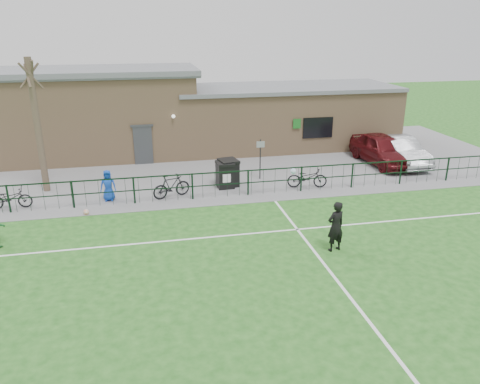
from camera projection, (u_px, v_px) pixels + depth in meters
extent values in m
plane|color=#1E5418|center=(275.00, 292.00, 13.57)|extent=(90.00, 90.00, 0.00)
cube|color=slate|center=(209.00, 163.00, 25.99)|extent=(34.00, 13.00, 0.02)
cube|color=white|center=(227.00, 198.00, 20.75)|extent=(28.00, 0.10, 0.01)
cube|color=white|center=(246.00, 234.00, 17.25)|extent=(28.00, 0.10, 0.01)
cube|color=white|center=(340.00, 284.00, 13.96)|extent=(0.10, 16.00, 0.01)
cube|color=black|center=(226.00, 184.00, 20.73)|extent=(28.00, 0.10, 1.20)
cylinder|color=#48392C|center=(38.00, 127.00, 20.66)|extent=(0.30, 0.30, 6.00)
cube|color=black|center=(228.00, 173.00, 22.14)|extent=(0.95, 1.04, 1.19)
cube|color=black|center=(225.00, 176.00, 21.94)|extent=(0.80, 0.89, 1.14)
cylinder|color=black|center=(260.00, 159.00, 22.97)|extent=(0.07, 0.07, 2.00)
imported|color=#4E0D11|center=(382.00, 149.00, 25.50)|extent=(2.18, 4.90, 1.64)
imported|color=#999CA0|center=(400.00, 151.00, 25.51)|extent=(1.62, 4.52, 1.48)
imported|color=black|center=(10.00, 198.00, 19.45)|extent=(1.75, 0.64, 0.91)
imported|color=black|center=(171.00, 186.00, 20.65)|extent=(1.81, 1.06, 1.05)
imported|color=black|center=(307.00, 177.00, 21.91)|extent=(1.95, 1.01, 0.98)
imported|color=#123FAC|center=(108.00, 185.00, 20.25)|extent=(0.68, 0.46, 1.37)
imported|color=black|center=(336.00, 226.00, 15.74)|extent=(0.74, 0.58, 1.78)
sphere|color=white|center=(293.00, 171.00, 17.40)|extent=(0.22, 0.22, 0.22)
sphere|color=silver|center=(86.00, 212.00, 18.94)|extent=(0.23, 0.23, 0.23)
cube|color=tan|center=(201.00, 121.00, 28.15)|extent=(24.00, 5.00, 3.50)
cube|color=tan|center=(89.00, 84.00, 26.14)|extent=(11.52, 5.00, 1.20)
cube|color=slate|center=(87.00, 71.00, 25.90)|extent=(12.02, 5.40, 0.28)
cube|color=slate|center=(286.00, 88.00, 28.53)|extent=(13.44, 5.30, 0.22)
cube|color=#383A3D|center=(143.00, 146.00, 25.39)|extent=(1.00, 0.08, 2.10)
cube|color=black|center=(318.00, 128.00, 27.13)|extent=(1.80, 0.08, 1.20)
cube|color=#19661E|center=(297.00, 124.00, 26.73)|extent=(0.45, 0.04, 0.55)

